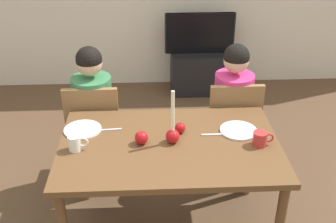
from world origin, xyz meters
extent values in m
cube|color=brown|center=(0.00, 0.00, 0.73)|extent=(1.40, 0.90, 0.04)
cylinder|color=brown|center=(-0.64, 0.39, 0.35)|extent=(0.06, 0.06, 0.71)
cylinder|color=brown|center=(0.64, 0.39, 0.35)|extent=(0.06, 0.06, 0.71)
cube|color=olive|center=(-0.55, 0.69, 0.43)|extent=(0.40, 0.40, 0.04)
cube|color=olive|center=(-0.55, 0.51, 0.68)|extent=(0.40, 0.04, 0.45)
cylinder|color=olive|center=(-0.38, 0.86, 0.21)|extent=(0.04, 0.04, 0.41)
cylinder|color=olive|center=(-0.72, 0.86, 0.21)|extent=(0.04, 0.04, 0.41)
cylinder|color=olive|center=(-0.38, 0.52, 0.21)|extent=(0.04, 0.04, 0.41)
cylinder|color=olive|center=(-0.72, 0.52, 0.21)|extent=(0.04, 0.04, 0.41)
cube|color=olive|center=(0.53, 0.69, 0.43)|extent=(0.40, 0.40, 0.04)
cube|color=olive|center=(0.53, 0.51, 0.68)|extent=(0.40, 0.04, 0.45)
cylinder|color=olive|center=(0.70, 0.86, 0.21)|extent=(0.04, 0.04, 0.41)
cylinder|color=olive|center=(0.36, 0.86, 0.21)|extent=(0.04, 0.04, 0.41)
cylinder|color=olive|center=(0.70, 0.52, 0.21)|extent=(0.04, 0.04, 0.41)
cylinder|color=olive|center=(0.36, 0.52, 0.21)|extent=(0.04, 0.04, 0.41)
cube|color=#33384C|center=(-0.55, 0.64, 0.23)|extent=(0.28, 0.28, 0.45)
cylinder|color=#387A4C|center=(-0.55, 0.64, 0.69)|extent=(0.30, 0.30, 0.48)
sphere|color=tan|center=(-0.55, 0.64, 1.04)|extent=(0.19, 0.19, 0.19)
sphere|color=black|center=(-0.55, 0.64, 1.07)|extent=(0.19, 0.19, 0.19)
cube|color=#33384C|center=(0.53, 0.64, 0.23)|extent=(0.28, 0.28, 0.45)
cylinder|color=#D1337A|center=(0.53, 0.64, 0.69)|extent=(0.30, 0.30, 0.48)
sphere|color=tan|center=(0.53, 0.64, 1.04)|extent=(0.19, 0.19, 0.19)
sphere|color=black|center=(0.53, 0.64, 1.07)|extent=(0.19, 0.19, 0.19)
cube|color=black|center=(0.46, 2.30, 0.24)|extent=(0.64, 0.40, 0.48)
cube|color=black|center=(0.46, 2.30, 0.71)|extent=(0.79, 0.04, 0.46)
cube|color=black|center=(0.46, 2.30, 0.71)|extent=(0.76, 0.05, 0.46)
sphere|color=red|center=(0.02, 0.01, 0.80)|extent=(0.09, 0.09, 0.09)
cylinder|color=#EFE5C6|center=(0.02, 0.01, 0.98)|extent=(0.02, 0.02, 0.27)
cylinder|color=white|center=(-0.57, 0.19, 0.76)|extent=(0.25, 0.25, 0.01)
cylinder|color=silver|center=(0.46, 0.12, 0.76)|extent=(0.25, 0.25, 0.01)
cylinder|color=white|center=(-0.59, -0.04, 0.80)|extent=(0.08, 0.08, 0.10)
torus|color=white|center=(-0.53, -0.04, 0.80)|extent=(0.07, 0.01, 0.07)
cylinder|color=#B72D2D|center=(0.56, -0.05, 0.80)|extent=(0.09, 0.09, 0.09)
torus|color=#B72D2D|center=(0.62, -0.05, 0.80)|extent=(0.06, 0.01, 0.06)
cube|color=silver|center=(-0.40, 0.18, 0.75)|extent=(0.18, 0.03, 0.01)
cube|color=silver|center=(0.30, 0.08, 0.75)|extent=(0.18, 0.01, 0.01)
sphere|color=#AE1215|center=(0.08, 0.13, 0.79)|extent=(0.07, 0.07, 0.07)
sphere|color=#B51318|center=(-0.18, 0.01, 0.79)|extent=(0.09, 0.09, 0.09)
camera|label=1|loc=(-0.12, -2.22, 2.21)|focal=44.77mm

